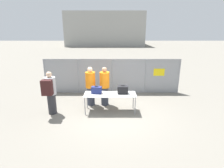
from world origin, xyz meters
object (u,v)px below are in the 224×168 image
at_px(inspection_table, 111,95).
at_px(traveler_hooded, 51,91).
at_px(suitcase_navy, 97,90).
at_px(utility_trailer, 137,78).
at_px(security_worker_far, 91,86).
at_px(security_worker_near, 105,86).
at_px(suitcase_black, 123,90).

relative_size(inspection_table, traveler_hooded, 1.21).
relative_size(suitcase_navy, utility_trailer, 0.10).
distance_m(traveler_hooded, utility_trailer, 5.90).
relative_size(suitcase_navy, security_worker_far, 0.25).
bearing_deg(security_worker_near, traveler_hooded, 9.94).
bearing_deg(suitcase_black, security_worker_far, 156.25).
relative_size(traveler_hooded, security_worker_far, 1.00).
bearing_deg(security_worker_far, utility_trailer, -127.41).
bearing_deg(traveler_hooded, security_worker_far, 34.01).
bearing_deg(suitcase_navy, traveler_hooded, -169.61).
bearing_deg(suitcase_black, traveler_hooded, -173.40).
distance_m(suitcase_navy, security_worker_near, 0.71).
bearing_deg(suitcase_black, inspection_table, -170.25).
relative_size(traveler_hooded, utility_trailer, 0.39).
bearing_deg(suitcase_navy, security_worker_far, 117.44).
xyz_separation_m(suitcase_black, security_worker_far, (-1.43, 0.63, -0.03)).
bearing_deg(suitcase_navy, utility_trailer, 59.79).
bearing_deg(security_worker_near, suitcase_black, 127.17).
xyz_separation_m(inspection_table, security_worker_near, (-0.26, 0.72, 0.19)).
xyz_separation_m(suitcase_navy, security_worker_far, (-0.33, 0.63, -0.01)).
bearing_deg(security_worker_near, suitcase_navy, 49.13).
distance_m(security_worker_far, utility_trailer, 4.17).
distance_m(suitcase_black, security_worker_far, 1.56).
distance_m(security_worker_near, security_worker_far, 0.64).
relative_size(inspection_table, security_worker_near, 1.21).
bearing_deg(security_worker_far, traveler_hooded, 33.80).
distance_m(inspection_table, suitcase_navy, 0.61).
xyz_separation_m(suitcase_navy, utility_trailer, (2.25, 3.87, -0.52)).
height_order(suitcase_navy, security_worker_far, security_worker_far).
bearing_deg(inspection_table, security_worker_near, 109.66).
relative_size(security_worker_near, security_worker_far, 1.00).
distance_m(suitcase_navy, security_worker_far, 0.71).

